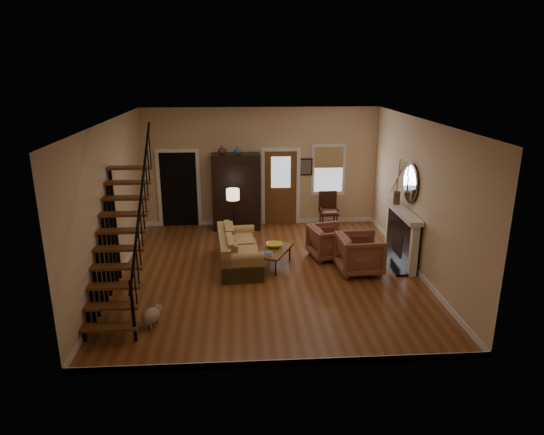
{
  "coord_description": "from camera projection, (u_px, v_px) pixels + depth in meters",
  "views": [
    {
      "loc": [
        -0.58,
        -9.79,
        4.36
      ],
      "look_at": [
        0.1,
        0.4,
        1.15
      ],
      "focal_mm": 32.0,
      "sensor_mm": 36.0,
      "label": 1
    }
  ],
  "objects": [
    {
      "name": "fireplace",
      "position": [
        403.0,
        231.0,
        11.12
      ],
      "size": [
        0.33,
        1.95,
        2.3
      ],
      "color": "black",
      "rests_on": "ground"
    },
    {
      "name": "bowl",
      "position": [
        274.0,
        245.0,
        11.01
      ],
      "size": [
        0.37,
        0.37,
        0.09
      ],
      "primitive_type": "imported",
      "color": "yellow",
      "rests_on": "coffee_table"
    },
    {
      "name": "coffee_table",
      "position": [
        272.0,
        258.0,
        10.94
      ],
      "size": [
        1.02,
        1.25,
        0.41
      ],
      "primitive_type": null,
      "rotation": [
        0.0,
        0.0,
        -0.43
      ],
      "color": "brown",
      "rests_on": "ground"
    },
    {
      "name": "room",
      "position": [
        247.0,
        188.0,
        11.87
      ],
      "size": [
        7.0,
        7.33,
        3.3
      ],
      "color": "brown",
      "rests_on": "ground"
    },
    {
      "name": "books",
      "position": [
        268.0,
        253.0,
        10.58
      ],
      "size": [
        0.2,
        0.27,
        0.05
      ],
      "primitive_type": null,
      "color": "beige",
      "rests_on": "coffee_table"
    },
    {
      "name": "armoire",
      "position": [
        236.0,
        192.0,
        13.31
      ],
      "size": [
        1.3,
        0.6,
        2.1
      ],
      "primitive_type": null,
      "color": "black",
      "rests_on": "ground"
    },
    {
      "name": "dog",
      "position": [
        151.0,
        317.0,
        8.46
      ],
      "size": [
        0.44,
        0.53,
        0.33
      ],
      "primitive_type": null,
      "rotation": [
        0.0,
        0.0,
        -0.42
      ],
      "color": "tan",
      "rests_on": "ground"
    },
    {
      "name": "vase_a",
      "position": [
        222.0,
        150.0,
        12.84
      ],
      "size": [
        0.24,
        0.24,
        0.25
      ],
      "primitive_type": "imported",
      "color": "#4C2619",
      "rests_on": "armoire"
    },
    {
      "name": "armchair_right",
      "position": [
        329.0,
        242.0,
        11.41
      ],
      "size": [
        1.02,
        1.0,
        0.78
      ],
      "primitive_type": "imported",
      "rotation": [
        0.0,
        0.0,
        1.8
      ],
      "color": "maroon",
      "rests_on": "ground"
    },
    {
      "name": "armchair_left",
      "position": [
        360.0,
        254.0,
        10.58
      ],
      "size": [
        0.98,
        0.96,
        0.86
      ],
      "primitive_type": "imported",
      "rotation": [
        0.0,
        0.0,
        1.62
      ],
      "color": "maroon",
      "rests_on": "ground"
    },
    {
      "name": "side_chair",
      "position": [
        329.0,
        211.0,
        13.44
      ],
      "size": [
        0.54,
        0.54,
        1.02
      ],
      "primitive_type": null,
      "color": "#331B10",
      "rests_on": "ground"
    },
    {
      "name": "floor_lamp",
      "position": [
        233.0,
        216.0,
        12.27
      ],
      "size": [
        0.42,
        0.42,
        1.42
      ],
      "primitive_type": null,
      "rotation": [
        0.0,
        0.0,
        -0.34
      ],
      "color": "black",
      "rests_on": "ground"
    },
    {
      "name": "staircase",
      "position": [
        120.0,
        225.0,
        8.77
      ],
      "size": [
        0.94,
        2.8,
        3.2
      ],
      "primitive_type": null,
      "color": "brown",
      "rests_on": "ground"
    },
    {
      "name": "sofa",
      "position": [
        239.0,
        250.0,
        10.92
      ],
      "size": [
        1.04,
        2.1,
        0.76
      ],
      "primitive_type": null,
      "rotation": [
        0.0,
        0.0,
        0.08
      ],
      "color": "#AC864E",
      "rests_on": "ground"
    },
    {
      "name": "vase_b",
      "position": [
        237.0,
        150.0,
        12.87
      ],
      "size": [
        0.2,
        0.2,
        0.21
      ],
      "primitive_type": "imported",
      "color": "#334C60",
      "rests_on": "armoire"
    }
  ]
}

